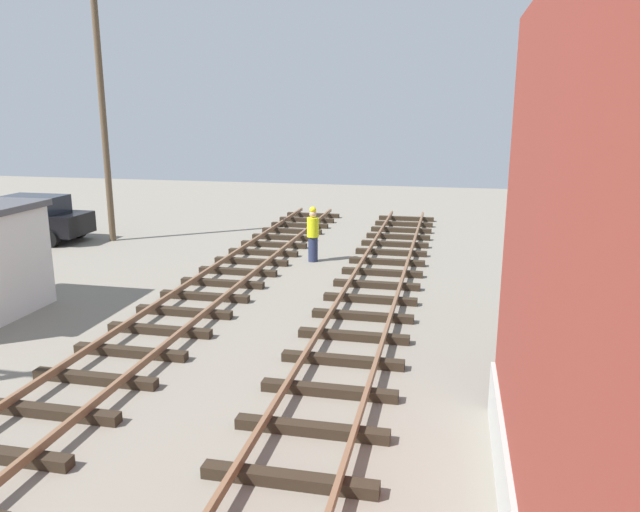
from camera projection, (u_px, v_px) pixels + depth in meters
The scene contains 3 objects.
parked_car_black at pixel (34, 218), 23.84m from camera, with size 4.20×2.04×1.76m.
utility_pole_far at pixel (103, 113), 22.97m from camera, with size 1.80×0.24×9.35m.
track_worker_foreground at pixel (313, 234), 20.61m from camera, with size 0.40×0.40×1.87m.
Camera 1 is at (2.50, -0.95, 5.06)m, focal length 34.56 mm.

